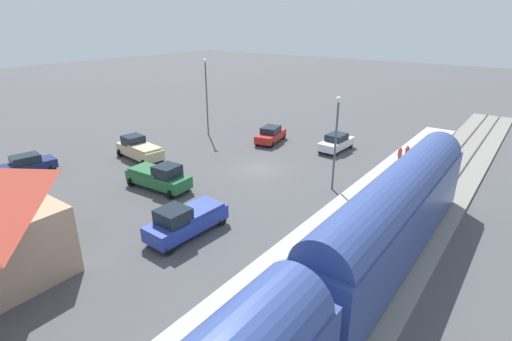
{
  "coord_description": "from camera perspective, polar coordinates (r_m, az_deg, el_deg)",
  "views": [
    {
      "loc": [
        -19.2,
        26.28,
        12.57
      ],
      "look_at": [
        -1.52,
        2.45,
        1.0
      ],
      "focal_mm": 27.5,
      "sensor_mm": 36.0,
      "label": 1
    }
  ],
  "objects": [
    {
      "name": "platform",
      "position": [
        30.5,
        15.78,
        -3.6
      ],
      "size": [
        3.2,
        46.0,
        0.3
      ],
      "color": "#B7B2A8",
      "rests_on": "ground"
    },
    {
      "name": "light_pole_lot_center",
      "position": [
        44.63,
        -7.24,
        11.71
      ],
      "size": [
        0.44,
        0.44,
        8.47
      ],
      "color": "#515156",
      "rests_on": "ground"
    },
    {
      "name": "pedestrian_waiting_far",
      "position": [
        36.96,
        20.18,
        2.17
      ],
      "size": [
        0.36,
        0.36,
        1.71
      ],
      "color": "#333338",
      "rests_on": "platform"
    },
    {
      "name": "pickup_green",
      "position": [
        31.45,
        -13.89,
        -0.89
      ],
      "size": [
        5.51,
        2.75,
        2.14
      ],
      "color": "#236638",
      "rests_on": "ground"
    },
    {
      "name": "ground_plane",
      "position": [
        34.9,
        0.4,
        0.19
      ],
      "size": [
        200.0,
        200.0,
        0.0
      ],
      "primitive_type": "plane",
      "color": "#4C4C4F"
    },
    {
      "name": "pedestrian_on_platform",
      "position": [
        37.65,
        21.11,
        2.38
      ],
      "size": [
        0.36,
        0.36,
        1.71
      ],
      "color": "#23284C",
      "rests_on": "platform"
    },
    {
      "name": "light_pole_near_platform",
      "position": [
        29.91,
        11.6,
        5.47
      ],
      "size": [
        0.44,
        0.44,
        7.3
      ],
      "color": "#515156",
      "rests_on": "ground"
    },
    {
      "name": "pickup_tan",
      "position": [
        38.73,
        -16.66,
        3.04
      ],
      "size": [
        5.6,
        3.0,
        2.14
      ],
      "color": "#C6B284",
      "rests_on": "ground"
    },
    {
      "name": "pickup_blue",
      "position": [
        24.54,
        -10.2,
        -7.14
      ],
      "size": [
        2.16,
        5.47,
        2.14
      ],
      "color": "#283D9E",
      "rests_on": "ground"
    },
    {
      "name": "sedan_red",
      "position": [
        42.33,
        2.15,
        5.25
      ],
      "size": [
        2.66,
        4.77,
        1.74
      ],
      "color": "red",
      "rests_on": "ground"
    },
    {
      "name": "railway_track",
      "position": [
        29.56,
        22.98,
        -5.5
      ],
      "size": [
        4.8,
        70.0,
        0.3
      ],
      "color": "gray",
      "rests_on": "ground"
    },
    {
      "name": "sedan_white",
      "position": [
        40.44,
        11.6,
        4.05
      ],
      "size": [
        2.04,
        4.58,
        1.74
      ],
      "color": "white",
      "rests_on": "ground"
    },
    {
      "name": "sedan_navy",
      "position": [
        38.77,
        -30.42,
        0.72
      ],
      "size": [
        2.55,
        4.74,
        1.74
      ],
      "color": "navy",
      "rests_on": "ground"
    }
  ]
}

